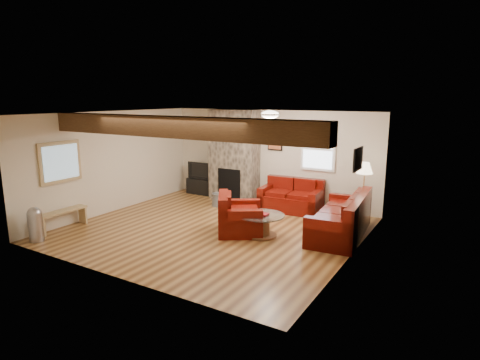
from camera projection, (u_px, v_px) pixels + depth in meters
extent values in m
plane|color=brown|center=(213.00, 229.00, 8.76)|extent=(8.00, 8.00, 0.00)
plane|color=white|center=(211.00, 114.00, 8.25)|extent=(8.00, 8.00, 0.00)
plane|color=beige|center=(270.00, 157.00, 10.81)|extent=(8.00, 0.00, 8.00)
plane|color=beige|center=(111.00, 202.00, 6.19)|extent=(8.00, 0.00, 8.00)
plane|color=beige|center=(113.00, 162.00, 10.01)|extent=(0.00, 7.50, 7.50)
plane|color=beige|center=(354.00, 190.00, 7.00)|extent=(0.00, 7.50, 7.50)
cube|color=#331E0F|center=(172.00, 127.00, 7.23)|extent=(6.00, 0.36, 0.38)
cube|color=#39332C|center=(234.00, 155.00, 11.10)|extent=(1.40, 0.50, 2.50)
cube|color=black|center=(229.00, 185.00, 11.06)|extent=(0.70, 0.06, 0.90)
cube|color=#39332C|center=(228.00, 200.00, 11.10)|extent=(1.00, 0.25, 0.08)
cylinder|color=#442816|center=(261.00, 235.00, 8.32)|extent=(0.63, 0.63, 0.04)
cylinder|color=#442816|center=(262.00, 226.00, 8.28)|extent=(0.34, 0.34, 0.42)
cylinder|color=silver|center=(262.00, 215.00, 8.23)|extent=(0.95, 0.95, 0.02)
cube|color=maroon|center=(262.00, 214.00, 8.23)|extent=(0.26, 0.19, 0.03)
cube|color=black|center=(202.00, 186.00, 11.91)|extent=(0.92, 0.37, 0.46)
imported|color=black|center=(202.00, 170.00, 11.81)|extent=(0.86, 0.11, 0.50)
cylinder|color=tan|center=(361.00, 222.00, 9.22)|extent=(0.25, 0.25, 0.03)
cylinder|color=tan|center=(363.00, 196.00, 9.09)|extent=(0.03, 0.03, 1.26)
cone|color=beige|center=(365.00, 168.00, 8.96)|extent=(0.36, 0.36, 0.25)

